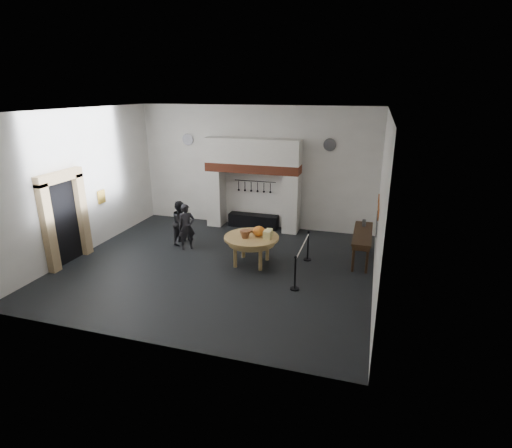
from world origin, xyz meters
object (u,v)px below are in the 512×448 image
(iron_range, at_px, (253,221))
(visitor_near, at_px, (187,227))
(work_table, at_px, (251,238))
(visitor_far, at_px, (181,222))
(barrier_post_far, at_px, (308,246))
(barrier_post_near, at_px, (295,274))
(side_table, at_px, (363,233))

(iron_range, xyz_separation_m, visitor_near, (-1.45, -2.74, 0.51))
(iron_range, bearing_deg, visitor_near, -117.81)
(iron_range, height_order, work_table, work_table)
(visitor_near, height_order, visitor_far, visitor_near)
(visitor_far, relative_size, barrier_post_far, 1.67)
(barrier_post_near, bearing_deg, iron_range, 119.13)
(visitor_near, xyz_separation_m, side_table, (5.55, 0.71, 0.11))
(work_table, distance_m, side_table, 3.40)
(work_table, bearing_deg, iron_range, 106.00)
(visitor_near, height_order, barrier_post_far, visitor_near)
(barrier_post_near, relative_size, barrier_post_far, 1.00)
(work_table, bearing_deg, side_table, 21.37)
(barrier_post_far, bearing_deg, work_table, -154.80)
(visitor_near, bearing_deg, barrier_post_far, -36.37)
(work_table, xyz_separation_m, barrier_post_far, (1.58, 0.75, -0.39))
(visitor_near, bearing_deg, side_table, -32.23)
(work_table, height_order, visitor_far, visitor_far)
(iron_range, distance_m, visitor_near, 3.15)
(side_table, height_order, barrier_post_far, same)
(work_table, bearing_deg, visitor_near, 167.61)
(work_table, bearing_deg, barrier_post_near, -38.40)
(visitor_far, height_order, side_table, visitor_far)
(visitor_near, distance_m, visitor_far, 0.57)
(visitor_far, bearing_deg, barrier_post_near, -112.45)
(iron_range, relative_size, visitor_near, 1.24)
(visitor_far, height_order, barrier_post_far, visitor_far)
(visitor_near, bearing_deg, work_table, -51.95)
(work_table, relative_size, side_table, 0.74)
(work_table, height_order, visitor_near, visitor_near)
(visitor_near, relative_size, barrier_post_near, 1.70)
(visitor_near, xyz_separation_m, barrier_post_near, (3.97, -1.78, -0.31))
(side_table, bearing_deg, visitor_far, -176.98)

